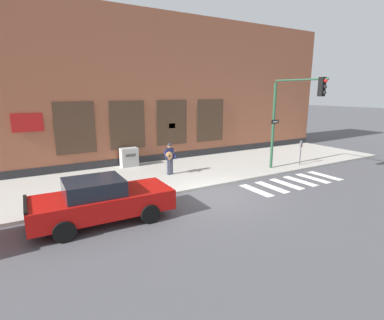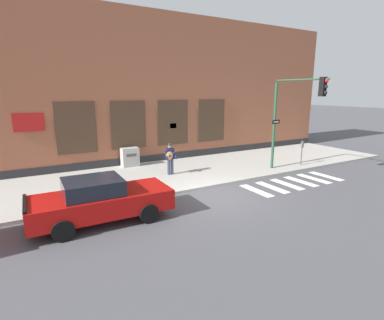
{
  "view_description": "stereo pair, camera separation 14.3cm",
  "coord_description": "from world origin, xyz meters",
  "px_view_note": "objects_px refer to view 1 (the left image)",
  "views": [
    {
      "loc": [
        -6.87,
        -9.83,
        4.31
      ],
      "look_at": [
        -0.35,
        1.34,
        1.36
      ],
      "focal_mm": 28.0,
      "sensor_mm": 36.0,
      "label": 1
    },
    {
      "loc": [
        -6.75,
        -9.9,
        4.31
      ],
      "look_at": [
        -0.35,
        1.34,
        1.36
      ],
      "focal_mm": 28.0,
      "sensor_mm": 36.0,
      "label": 2
    }
  ],
  "objects_px": {
    "red_car": "(101,200)",
    "parking_meter": "(301,149)",
    "busker": "(170,157)",
    "traffic_light": "(293,108)",
    "utility_box": "(129,157)"
  },
  "relations": [
    {
      "from": "traffic_light",
      "to": "parking_meter",
      "type": "distance_m",
      "value": 3.14
    },
    {
      "from": "utility_box",
      "to": "busker",
      "type": "bearing_deg",
      "value": -66.15
    },
    {
      "from": "parking_meter",
      "to": "utility_box",
      "type": "bearing_deg",
      "value": 151.79
    },
    {
      "from": "red_car",
      "to": "utility_box",
      "type": "relative_size",
      "value": 4.34
    },
    {
      "from": "red_car",
      "to": "parking_meter",
      "type": "relative_size",
      "value": 3.23
    },
    {
      "from": "red_car",
      "to": "busker",
      "type": "xyz_separation_m",
      "value": [
        4.42,
        3.77,
        0.29
      ]
    },
    {
      "from": "utility_box",
      "to": "parking_meter",
      "type": "bearing_deg",
      "value": -28.21
    },
    {
      "from": "red_car",
      "to": "utility_box",
      "type": "bearing_deg",
      "value": 64.04
    },
    {
      "from": "busker",
      "to": "traffic_light",
      "type": "height_order",
      "value": "traffic_light"
    },
    {
      "from": "red_car",
      "to": "traffic_light",
      "type": "distance_m",
      "value": 10.55
    },
    {
      "from": "traffic_light",
      "to": "parking_meter",
      "type": "xyz_separation_m",
      "value": [
        1.82,
        0.79,
        -2.44
      ]
    },
    {
      "from": "red_car",
      "to": "traffic_light",
      "type": "height_order",
      "value": "traffic_light"
    },
    {
      "from": "busker",
      "to": "parking_meter",
      "type": "relative_size",
      "value": 1.14
    },
    {
      "from": "parking_meter",
      "to": "utility_box",
      "type": "height_order",
      "value": "parking_meter"
    },
    {
      "from": "traffic_light",
      "to": "utility_box",
      "type": "bearing_deg",
      "value": 141.66
    }
  ]
}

